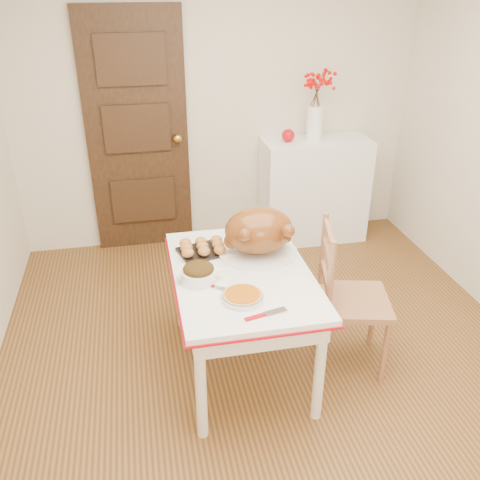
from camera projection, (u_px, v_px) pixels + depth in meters
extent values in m
cube|color=#4B2D16|center=(274.00, 372.00, 3.30)|extent=(3.50, 4.00, 0.00)
cube|color=beige|center=(218.00, 105.00, 4.47)|extent=(3.50, 0.00, 2.50)
cube|color=#392616|center=(138.00, 135.00, 4.42)|extent=(0.85, 0.06, 2.06)
cube|color=white|center=(314.00, 190.00, 4.79)|extent=(0.95, 0.42, 0.95)
sphere|color=#B20812|center=(288.00, 135.00, 4.50)|extent=(0.11, 0.11, 0.11)
cylinder|color=#AC520A|center=(243.00, 296.00, 2.77)|extent=(0.28, 0.28, 0.05)
cylinder|color=white|center=(238.00, 225.00, 3.46)|extent=(0.09, 0.09, 0.12)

